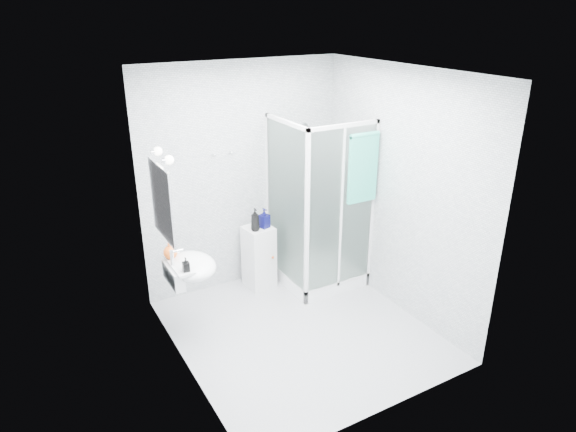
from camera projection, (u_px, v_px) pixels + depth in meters
room at (302, 215)px, 4.80m from camera, size 2.40×2.60×2.60m
shower_enclosure at (316, 249)px, 6.05m from camera, size 0.90×0.95×2.00m
wall_basin at (189, 267)px, 4.90m from camera, size 0.46×0.56×0.35m
mirror at (162, 202)px, 4.54m from camera, size 0.02×0.60×0.70m
vanity_lights at (163, 155)px, 4.41m from camera, size 0.10×0.40×0.08m
wall_hooks at (223, 154)px, 5.57m from camera, size 0.23×0.06×0.03m
storage_cabinet at (259, 257)px, 6.03m from camera, size 0.34×0.35×0.75m
hand_towel at (363, 166)px, 5.46m from camera, size 0.36×0.05×0.77m
shampoo_bottle_a at (255, 220)px, 5.77m from camera, size 0.11×0.11×0.26m
shampoo_bottle_b at (264, 218)px, 5.86m from camera, size 0.13×0.13×0.23m
soap_dispenser_orange at (170, 250)px, 4.91m from camera, size 0.17×0.17×0.17m
soap_dispenser_black at (186, 265)px, 4.67m from camera, size 0.07×0.07×0.14m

